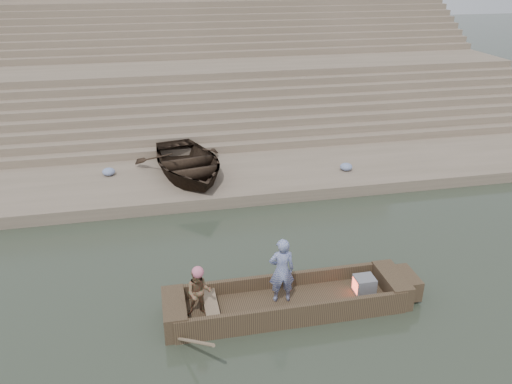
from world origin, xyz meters
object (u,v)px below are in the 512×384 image
object	(u,v)px
standing_man	(282,270)
rowing_man	(199,292)
beached_rowboat	(188,163)
main_rowboat	(287,306)
television	(364,285)

from	to	relation	value
standing_man	rowing_man	size ratio (longest dim) A/B	1.38
rowing_man	beached_rowboat	xyz separation A→B (m)	(0.41, 7.52, 0.07)
main_rowboat	television	xyz separation A→B (m)	(1.84, 0.00, 0.31)
main_rowboat	beached_rowboat	bearing A→B (deg)	102.00
standing_man	rowing_man	xyz separation A→B (m)	(-1.87, -0.13, -0.22)
main_rowboat	beached_rowboat	distance (m)	7.70
main_rowboat	beached_rowboat	xyz separation A→B (m)	(-1.59, 7.49, 0.75)
standing_man	rowing_man	bearing A→B (deg)	7.45
rowing_man	television	xyz separation A→B (m)	(3.84, 0.03, -0.38)
rowing_man	beached_rowboat	distance (m)	7.54
television	rowing_man	bearing A→B (deg)	-179.53
main_rowboat	rowing_man	size ratio (longest dim) A/B	4.34
main_rowboat	rowing_man	world-z (taller)	rowing_man
main_rowboat	rowing_man	distance (m)	2.11
rowing_man	beached_rowboat	bearing A→B (deg)	94.28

